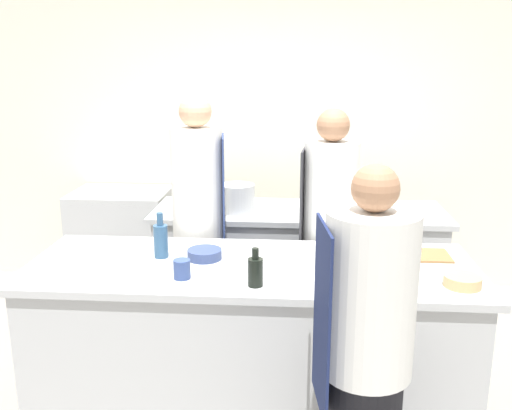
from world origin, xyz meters
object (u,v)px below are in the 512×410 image
chef_at_pass_far (329,241)px  chef_at_prep_near (365,358)px  stockpot (237,199)px  bowl_mixing_large (462,281)px  bowl_prep_small (205,254)px  bottle_olive_oil (161,240)px  bottle_vinegar (255,271)px  bottle_wine (339,235)px  oven_range (123,241)px  cup (182,269)px  chef_at_stove (199,229)px

chef_at_pass_far → chef_at_prep_near: bearing=-170.6°
stockpot → bowl_mixing_large: bearing=-45.9°
bowl_prep_small → chef_at_pass_far: bearing=37.2°
bowl_prep_small → stockpot: (0.08, 1.01, 0.08)m
bowl_mixing_large → bottle_olive_oil: bearing=168.9°
bottle_olive_oil → bowl_prep_small: (0.25, -0.01, -0.08)m
bottle_vinegar → bowl_prep_small: (-0.32, 0.37, -0.05)m
bottle_olive_oil → bowl_prep_small: 0.26m
bottle_wine → bowl_prep_small: bearing=-167.0°
bowl_mixing_large → stockpot: 1.83m
oven_range → chef_at_prep_near: size_ratio=0.55×
bowl_mixing_large → cup: size_ratio=1.83×
oven_range → chef_at_prep_near: bearing=-54.1°
chef_at_pass_far → bowl_prep_small: size_ratio=8.90×
bottle_vinegar → cup: (-0.39, 0.07, -0.03)m
chef_at_pass_far → stockpot: size_ratio=6.81×
chef_at_pass_far → cup: size_ratio=17.14×
bottle_wine → bowl_prep_small: bottle_wine is taller
oven_range → chef_at_pass_far: size_ratio=0.52×
chef_at_prep_near → cup: chef_at_prep_near is taller
chef_at_stove → bottle_wine: (0.90, -0.43, 0.12)m
bottle_olive_oil → bottle_vinegar: size_ratio=1.33×
bottle_olive_oil → stockpot: bottle_olive_oil is taller
chef_at_pass_far → bottle_olive_oil: (-0.98, -0.55, 0.16)m
chef_at_prep_near → bottle_wine: bearing=-4.0°
cup → bottle_olive_oil: bearing=120.4°
bottle_vinegar → bowl_mixing_large: 1.04m
chef_at_pass_far → bottle_vinegar: bearing=161.9°
bowl_prep_small → chef_at_stove: bearing=102.9°
bottle_wine → bottle_vinegar: bearing=-129.1°
cup → stockpot: stockpot is taller
cup → stockpot: 1.32m
bowl_prep_small → cup: bearing=-102.6°
chef_at_pass_far → bowl_prep_small: 0.92m
cup → bottle_wine: bearing=29.9°
bowl_prep_small → bottle_olive_oil: bearing=177.8°
chef_at_prep_near → bottle_olive_oil: 1.39m
chef_at_prep_near → chef_at_stove: size_ratio=0.91×
oven_range → chef_at_stove: size_ratio=0.50×
chef_at_prep_near → bottle_wine: chef_at_prep_near is taller
oven_range → chef_at_stove: (0.88, -1.08, 0.46)m
bowl_mixing_large → cup: bearing=179.9°
oven_range → bowl_prep_small: 2.04m
bowl_prep_small → cup: (-0.07, -0.30, 0.02)m
bottle_wine → cup: bottle_wine is taller
bowl_mixing_large → cup: 1.42m
chef_at_stove → bottle_olive_oil: size_ratio=6.88×
oven_range → bowl_prep_small: size_ratio=4.67×
bottle_wine → bowl_mixing_large: bottle_wine is taller
chef_at_stove → bowl_mixing_large: (1.49, -0.91, 0.04)m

